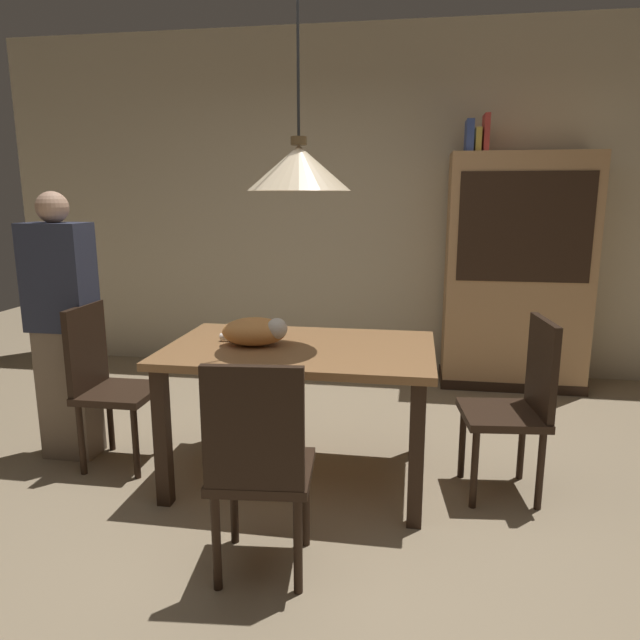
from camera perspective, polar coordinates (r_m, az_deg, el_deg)
ground at (r=2.93m, az=-1.21°, el=-19.34°), size 10.00×10.00×0.00m
back_wall at (r=5.13m, az=4.21°, el=11.22°), size 6.40×0.10×2.90m
dining_table at (r=3.10m, az=-1.94°, el=-4.36°), size 1.40×0.90×0.75m
chair_left_side at (r=3.53m, az=-20.29°, el=-5.40°), size 0.40×0.40×0.93m
chair_near_front at (r=2.35m, az=-6.02°, el=-13.60°), size 0.44×0.44×0.93m
chair_right_side at (r=3.14m, az=18.90°, el=-7.43°), size 0.44×0.44×0.93m
cat_sleeping at (r=3.08m, az=-6.26°, el=-1.11°), size 0.40×0.28×0.16m
pendant_lamp at (r=2.98m, az=-2.09°, el=14.71°), size 0.52×0.52×1.30m
hutch_bookcase at (r=4.88m, az=18.69°, el=3.97°), size 1.12×0.45×1.85m
book_blue_wide at (r=4.81m, az=14.41°, el=17.03°), size 0.06×0.24×0.24m
book_yellow_short at (r=4.81m, az=15.19°, el=16.63°), size 0.04×0.20×0.18m
book_red_tall at (r=4.82m, az=15.93°, el=17.18°), size 0.04×0.22×0.28m
person_standing at (r=3.67m, az=-23.83°, el=-0.75°), size 0.36×0.22×1.55m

